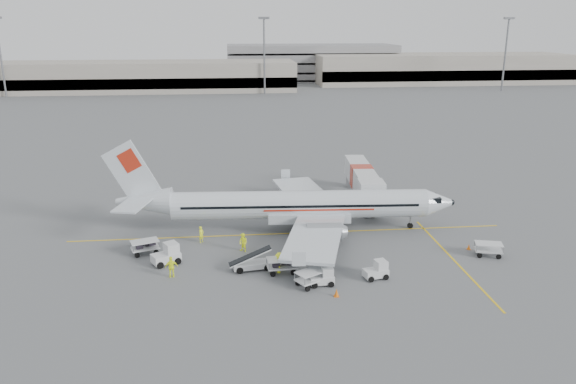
# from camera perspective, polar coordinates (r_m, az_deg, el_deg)

# --- Properties ---
(ground) EXTENTS (360.00, 360.00, 0.00)m
(ground) POSITION_cam_1_polar(r_m,az_deg,el_deg) (57.20, 0.21, -4.22)
(ground) COLOR #56595B
(stripe_lead) EXTENTS (44.00, 0.20, 0.01)m
(stripe_lead) POSITION_cam_1_polar(r_m,az_deg,el_deg) (57.20, 0.21, -4.22)
(stripe_lead) COLOR yellow
(stripe_lead) RESTS_ON ground
(stripe_cross) EXTENTS (0.20, 20.00, 0.01)m
(stripe_cross) POSITION_cam_1_polar(r_m,az_deg,el_deg) (53.32, 16.41, -6.55)
(stripe_cross) COLOR yellow
(stripe_cross) RESTS_ON ground
(terminal_west) EXTENTS (110.00, 22.00, 9.00)m
(terminal_west) POSITION_cam_1_polar(r_m,az_deg,el_deg) (186.95, -16.81, 11.17)
(terminal_west) COLOR gray
(terminal_west) RESTS_ON ground
(terminal_east) EXTENTS (90.00, 26.00, 10.00)m
(terminal_east) POSITION_cam_1_polar(r_m,az_deg,el_deg) (212.64, 15.28, 12.02)
(terminal_east) COLOR gray
(terminal_east) RESTS_ON ground
(parking_garage) EXTENTS (62.00, 24.00, 14.00)m
(parking_garage) POSITION_cam_1_polar(r_m,az_deg,el_deg) (215.72, 2.32, 13.17)
(parking_garage) COLOR slate
(parking_garage) RESTS_ON ground
(treeline) EXTENTS (300.00, 3.00, 6.00)m
(treeline) POSITION_cam_1_polar(r_m,az_deg,el_deg) (228.83, -4.60, 12.34)
(treeline) COLOR black
(treeline) RESTS_ON ground
(mast_west) EXTENTS (3.20, 1.20, 22.00)m
(mast_west) POSITION_cam_1_polar(r_m,az_deg,el_deg) (183.01, -27.14, 12.01)
(mast_west) COLOR slate
(mast_west) RESTS_ON ground
(mast_center) EXTENTS (3.20, 1.20, 22.00)m
(mast_center) POSITION_cam_1_polar(r_m,az_deg,el_deg) (171.69, -2.42, 13.59)
(mast_center) COLOR slate
(mast_center) RESTS_ON ground
(mast_east) EXTENTS (3.20, 1.20, 22.00)m
(mast_east) POSITION_cam_1_polar(r_m,az_deg,el_deg) (191.61, 21.20, 12.84)
(mast_east) COLOR slate
(mast_east) RESTS_ON ground
(aircraft) EXTENTS (35.69, 28.75, 9.42)m
(aircraft) POSITION_cam_1_polar(r_m,az_deg,el_deg) (56.62, 1.22, 0.58)
(aircraft) COLOR silver
(aircraft) RESTS_ON ground
(jet_bridge) EXTENTS (4.21, 16.66, 4.33)m
(jet_bridge) POSITION_cam_1_polar(r_m,az_deg,el_deg) (67.34, 7.43, 0.83)
(jet_bridge) COLOR silver
(jet_bridge) RESTS_ON ground
(belt_loader) EXTENTS (4.64, 2.29, 2.41)m
(belt_loader) POSITION_cam_1_polar(r_m,az_deg,el_deg) (48.83, -3.68, -6.53)
(belt_loader) COLOR silver
(belt_loader) RESTS_ON ground
(tug_fore) EXTENTS (2.19, 1.54, 1.54)m
(tug_fore) POSITION_cam_1_polar(r_m,az_deg,el_deg) (47.81, 8.90, -7.81)
(tug_fore) COLOR silver
(tug_fore) RESTS_ON ground
(tug_mid) EXTENTS (2.02, 1.20, 1.53)m
(tug_mid) POSITION_cam_1_polar(r_m,az_deg,el_deg) (46.23, 3.44, -8.52)
(tug_mid) COLOR silver
(tug_mid) RESTS_ON ground
(tug_aft) EXTENTS (2.78, 2.35, 1.86)m
(tug_aft) POSITION_cam_1_polar(r_m,az_deg,el_deg) (51.03, -12.32, -6.18)
(tug_aft) COLOR silver
(tug_aft) RESTS_ON ground
(cart_loaded_a) EXTENTS (2.63, 1.69, 1.31)m
(cart_loaded_a) POSITION_cam_1_polar(r_m,az_deg,el_deg) (48.29, -0.63, -7.48)
(cart_loaded_a) COLOR silver
(cart_loaded_a) RESTS_ON ground
(cart_loaded_b) EXTENTS (2.84, 2.22, 1.30)m
(cart_loaded_b) POSITION_cam_1_polar(r_m,az_deg,el_deg) (53.74, -14.32, -5.45)
(cart_loaded_b) COLOR silver
(cart_loaded_b) RESTS_ON ground
(cart_empty_a) EXTENTS (2.89, 2.52, 1.30)m
(cart_empty_a) POSITION_cam_1_polar(r_m,az_deg,el_deg) (46.07, 2.39, -8.76)
(cart_empty_a) COLOR silver
(cart_empty_a) RESTS_ON ground
(cart_empty_b) EXTENTS (2.69, 2.00, 1.25)m
(cart_empty_b) POSITION_cam_1_polar(r_m,az_deg,el_deg) (54.80, 19.68, -5.52)
(cart_empty_b) COLOR silver
(cart_empty_b) RESTS_ON ground
(cone_nose) EXTENTS (0.34, 0.34, 0.56)m
(cone_nose) POSITION_cam_1_polar(r_m,az_deg,el_deg) (55.85, 17.90, -5.30)
(cone_nose) COLOR orange
(cone_nose) RESTS_ON ground
(cone_port) EXTENTS (0.38, 0.38, 0.63)m
(cone_port) POSITION_cam_1_polar(r_m,az_deg,el_deg) (75.24, 0.65, 1.21)
(cone_port) COLOR orange
(cone_port) RESTS_ON ground
(cone_stbd) EXTENTS (0.40, 0.40, 0.65)m
(cone_stbd) POSITION_cam_1_polar(r_m,az_deg,el_deg) (44.65, 4.95, -10.15)
(cone_stbd) COLOR orange
(cone_stbd) RESTS_ON ground
(crew_a) EXTENTS (0.68, 0.71, 1.64)m
(crew_a) POSITION_cam_1_polar(r_m,az_deg,el_deg) (55.30, -8.81, -4.27)
(crew_a) COLOR yellow
(crew_a) RESTS_ON ground
(crew_b) EXTENTS (1.10, 1.09, 1.80)m
(crew_b) POSITION_cam_1_polar(r_m,az_deg,el_deg) (52.62, -4.57, -5.15)
(crew_b) COLOR yellow
(crew_b) RESTS_ON ground
(crew_c) EXTENTS (0.75, 1.22, 1.82)m
(crew_c) POSITION_cam_1_polar(r_m,az_deg,el_deg) (48.22, -0.91, -7.19)
(crew_c) COLOR yellow
(crew_c) RESTS_ON ground
(crew_d) EXTENTS (1.14, 0.59, 1.86)m
(crew_d) POSITION_cam_1_polar(r_m,az_deg,el_deg) (48.37, -11.75, -7.46)
(crew_d) COLOR yellow
(crew_d) RESTS_ON ground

